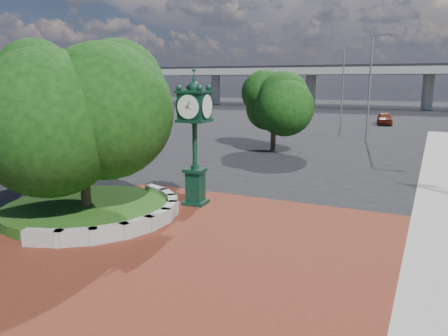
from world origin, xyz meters
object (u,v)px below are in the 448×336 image
Objects in this scene: street_lamp_far at (345,80)px; street_lamp_near at (373,81)px; post_clock at (195,133)px; parked_car at (385,118)px.

street_lamp_near is at bearing -71.42° from street_lamp_far.
parked_car is at bearing 84.90° from post_clock.
parked_car is at bearing 91.71° from street_lamp_near.
parked_car is (3.36, 37.64, -2.24)m from post_clock.
parked_car is 16.73m from street_lamp_near.
street_lamp_far is at bearing -163.24° from parked_car.
street_lamp_far is (-4.31, -1.93, 4.25)m from parked_car.
street_lamp_near is 0.99× the size of street_lamp_far.
parked_car is 0.48× the size of street_lamp_far.
street_lamp_near is at bearing -95.64° from parked_car.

